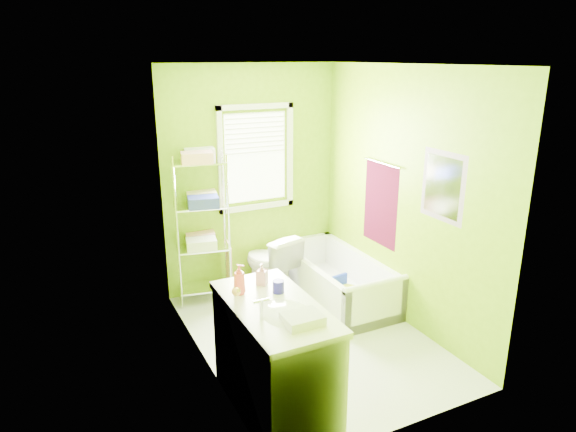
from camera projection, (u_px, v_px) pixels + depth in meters
name	position (u px, v px, depth m)	size (l,w,h in m)	color
ground	(310.00, 337.00, 5.10)	(2.90, 2.90, 0.00)	silver
room_envelope	(312.00, 186.00, 4.63)	(2.14, 2.94, 2.62)	#6F9A07
window	(256.00, 152.00, 5.85)	(0.92, 0.05, 1.22)	white
door	(248.00, 311.00, 3.51)	(0.09, 0.80, 2.00)	white
right_wall_decor	(403.00, 197.00, 5.12)	(0.04, 1.48, 1.17)	#44071D
bathtub	(336.00, 285.00, 5.86)	(0.76, 1.63, 0.53)	white
toilet	(270.00, 264.00, 5.92)	(0.42, 0.73, 0.75)	white
vanity	(275.00, 355.00, 3.93)	(0.62, 1.20, 1.15)	white
wire_shelf_unit	(203.00, 211.00, 5.58)	(0.63, 0.52, 1.72)	silver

